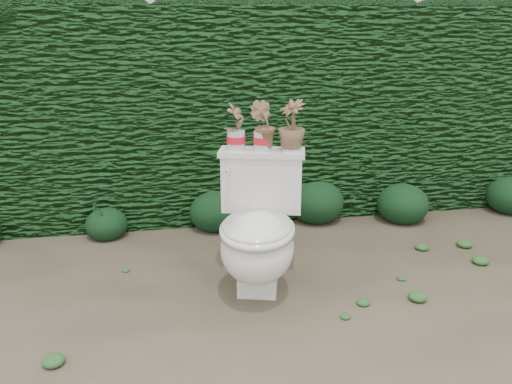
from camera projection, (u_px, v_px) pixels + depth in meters
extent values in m
plane|color=#695E48|center=(225.00, 301.00, 2.79)|extent=(60.00, 60.00, 0.00)
cube|color=#1D531B|center=(200.00, 112.00, 4.03)|extent=(8.00, 1.00, 1.60)
cube|color=silver|center=(259.00, 271.00, 2.92)|extent=(0.29, 0.35, 0.20)
ellipsoid|color=silver|center=(257.00, 247.00, 2.76)|extent=(0.53, 0.60, 0.39)
cube|color=silver|center=(262.00, 183.00, 2.97)|extent=(0.50, 0.29, 0.34)
cube|color=silver|center=(262.00, 153.00, 2.91)|extent=(0.53, 0.31, 0.03)
cylinder|color=silver|center=(229.00, 169.00, 2.86)|extent=(0.03, 0.06, 0.02)
sphere|color=silver|center=(228.00, 171.00, 2.84)|extent=(0.03, 0.03, 0.03)
imported|color=#22651F|center=(236.00, 128.00, 2.88)|extent=(0.16, 0.16, 0.26)
imported|color=#22651F|center=(263.00, 127.00, 2.87)|extent=(0.19, 0.18, 0.27)
imported|color=#22651F|center=(292.00, 127.00, 2.85)|extent=(0.22, 0.22, 0.28)
ellipsoid|color=#133717|center=(106.00, 221.00, 3.61)|extent=(0.30, 0.30, 0.24)
ellipsoid|color=#133717|center=(215.00, 208.00, 3.76)|extent=(0.39, 0.39, 0.32)
ellipsoid|color=#133717|center=(316.00, 198.00, 3.92)|extent=(0.43, 0.43, 0.35)
ellipsoid|color=#133717|center=(403.00, 201.00, 3.91)|extent=(0.40, 0.40, 0.32)
ellipsoid|color=#133717|center=(512.00, 193.00, 4.10)|extent=(0.40, 0.40, 0.32)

